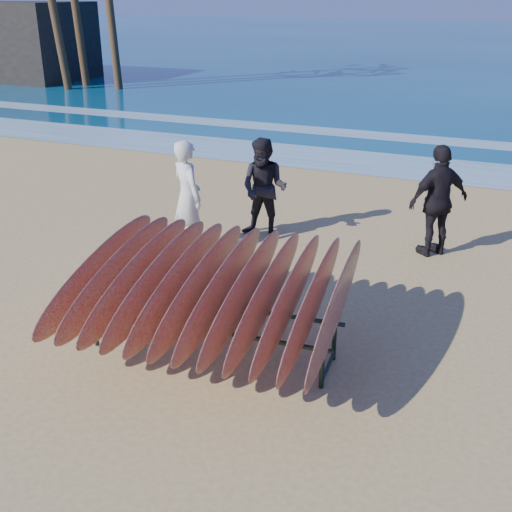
% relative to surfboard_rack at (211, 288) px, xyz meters
% --- Properties ---
extents(ground, '(120.00, 120.00, 0.00)m').
position_rel_surfboard_rack_xyz_m(ground, '(0.16, 0.23, -0.90)').
color(ground, tan).
rests_on(ground, ground).
extents(ocean, '(160.00, 160.00, 0.00)m').
position_rel_surfboard_rack_xyz_m(ocean, '(0.16, 55.23, -0.89)').
color(ocean, navy).
rests_on(ocean, ground).
extents(foam_near, '(160.00, 160.00, 0.00)m').
position_rel_surfboard_rack_xyz_m(foam_near, '(0.16, 10.23, -0.89)').
color(foam_near, white).
rests_on(foam_near, ground).
extents(foam_far, '(160.00, 160.00, 0.00)m').
position_rel_surfboard_rack_xyz_m(foam_far, '(0.16, 13.73, -0.89)').
color(foam_far, white).
rests_on(foam_far, ground).
extents(surfboard_rack, '(3.38, 3.20, 1.44)m').
position_rel_surfboard_rack_xyz_m(surfboard_rack, '(0.00, 0.00, 0.00)').
color(surfboard_rack, black).
rests_on(surfboard_rack, ground).
extents(person_white, '(0.85, 0.79, 1.95)m').
position_rel_surfboard_rack_xyz_m(person_white, '(-1.94, 2.97, 0.07)').
color(person_white, silver).
rests_on(person_white, ground).
extents(person_dark_a, '(0.90, 0.70, 1.83)m').
position_rel_surfboard_rack_xyz_m(person_dark_a, '(-0.98, 4.10, 0.01)').
color(person_dark_a, black).
rests_on(person_dark_a, ground).
extents(person_dark_b, '(1.13, 1.12, 1.92)m').
position_rel_surfboard_rack_xyz_m(person_dark_b, '(2.05, 4.43, 0.06)').
color(person_dark_b, black).
rests_on(person_dark_b, ground).
extents(building, '(8.36, 4.64, 3.72)m').
position_rel_surfboard_rack_xyz_m(building, '(-22.08, 20.56, 0.96)').
color(building, '#2D2823').
rests_on(building, ground).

